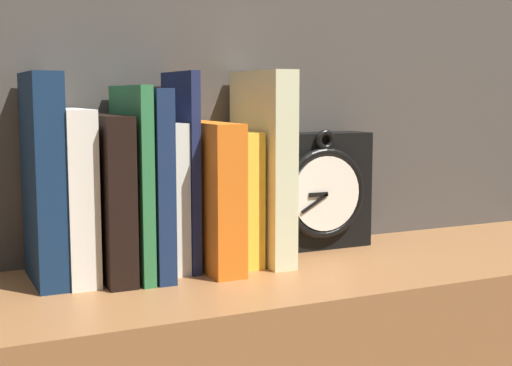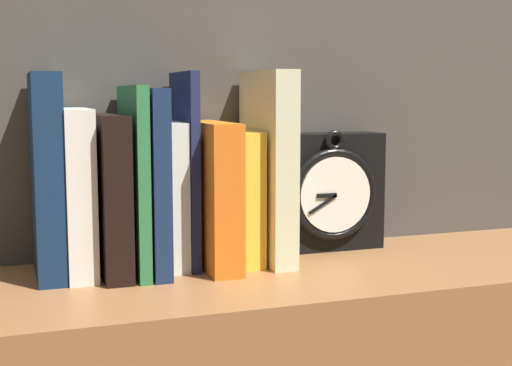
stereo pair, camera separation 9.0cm
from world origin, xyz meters
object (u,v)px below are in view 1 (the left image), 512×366
(book_slot1_white, at_px, (74,195))
(book_slot6_navy, at_px, (181,170))
(book_slot8_yellow, at_px, (235,197))
(book_slot9_cream, at_px, (262,167))
(book_slot3_green, at_px, (131,181))
(clock, at_px, (315,191))
(book_slot4_navy, at_px, (149,182))
(book_slot0_navy, at_px, (43,179))
(book_slot7_orange, at_px, (209,195))
(book_slot2_black, at_px, (108,197))
(book_slot5_white, at_px, (165,196))

(book_slot1_white, distance_m, book_slot6_navy, 0.14)
(book_slot8_yellow, bearing_deg, book_slot9_cream, -14.34)
(book_slot3_green, bearing_deg, book_slot8_yellow, 4.70)
(clock, relative_size, book_slot4_navy, 0.76)
(clock, bearing_deg, book_slot3_green, -171.85)
(book_slot0_navy, height_order, book_slot3_green, book_slot0_navy)
(book_slot0_navy, relative_size, book_slot8_yellow, 1.42)
(book_slot0_navy, bearing_deg, book_slot7_orange, -4.20)
(book_slot0_navy, xyz_separation_m, book_slot6_navy, (0.18, 0.00, 0.00))
(book_slot6_navy, xyz_separation_m, book_slot7_orange, (0.03, -0.02, -0.03))
(clock, height_order, book_slot1_white, book_slot1_white)
(book_slot2_black, bearing_deg, book_slot1_white, 167.85)
(book_slot0_navy, bearing_deg, book_slot5_white, 2.23)
(book_slot2_black, xyz_separation_m, book_slot6_navy, (0.10, 0.01, 0.03))
(clock, xyz_separation_m, book_slot3_green, (-0.29, -0.04, 0.03))
(book_slot0_navy, relative_size, book_slot4_navy, 1.08)
(book_slot9_cream, bearing_deg, book_slot7_orange, -175.20)
(book_slot6_navy, bearing_deg, book_slot5_white, 175.81)
(book_slot2_black, height_order, book_slot5_white, book_slot2_black)
(book_slot2_black, bearing_deg, book_slot4_navy, -1.27)
(book_slot0_navy, distance_m, book_slot1_white, 0.04)
(book_slot4_navy, xyz_separation_m, book_slot7_orange, (0.08, -0.00, -0.02))
(book_slot3_green, height_order, book_slot7_orange, book_slot3_green)
(book_slot8_yellow, distance_m, book_slot9_cream, 0.06)
(clock, height_order, book_slot8_yellow, book_slot8_yellow)
(book_slot7_orange, distance_m, book_slot9_cream, 0.09)
(book_slot2_black, xyz_separation_m, book_slot9_cream, (0.21, 0.00, 0.03))
(book_slot4_navy, bearing_deg, clock, 8.88)
(book_slot3_green, relative_size, book_slot8_yellow, 1.33)
(clock, distance_m, book_slot4_navy, 0.27)
(book_slot8_yellow, height_order, book_slot9_cream, book_slot9_cream)
(book_slot1_white, height_order, book_slot7_orange, book_slot1_white)
(book_slot1_white, xyz_separation_m, book_slot6_navy, (0.14, 0.01, 0.02))
(book_slot6_navy, bearing_deg, book_slot4_navy, -162.13)
(book_slot7_orange, bearing_deg, book_slot3_green, 177.60)
(book_slot4_navy, relative_size, book_slot7_orange, 1.22)
(book_slot6_navy, bearing_deg, book_slot2_black, -171.78)
(book_slot4_navy, bearing_deg, book_slot3_green, 179.15)
(book_slot4_navy, relative_size, book_slot6_navy, 0.91)
(book_slot3_green, relative_size, book_slot5_white, 1.24)
(clock, relative_size, book_slot8_yellow, 0.99)
(book_slot1_white, relative_size, book_slot3_green, 0.88)
(book_slot4_navy, height_order, book_slot5_white, book_slot4_navy)
(book_slot3_green, distance_m, book_slot5_white, 0.06)
(book_slot6_navy, height_order, book_slot8_yellow, book_slot6_navy)
(book_slot7_orange, bearing_deg, book_slot1_white, 175.44)
(book_slot6_navy, xyz_separation_m, book_slot8_yellow, (0.08, -0.00, -0.04))
(book_slot1_white, xyz_separation_m, book_slot8_yellow, (0.22, 0.00, -0.02))
(book_slot9_cream, bearing_deg, book_slot3_green, -179.21)
(book_slot7_orange, bearing_deg, book_slot6_navy, 148.17)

